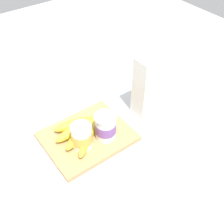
# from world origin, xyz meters

# --- Properties ---
(ground_plane) EXTENTS (2.40, 2.40, 0.00)m
(ground_plane) POSITION_xyz_m (0.00, 0.00, 0.00)
(ground_plane) COLOR silver
(cutting_board) EXTENTS (0.30, 0.24, 0.02)m
(cutting_board) POSITION_xyz_m (0.00, 0.00, 0.01)
(cutting_board) COLOR tan
(cutting_board) RESTS_ON ground_plane
(cereal_box) EXTENTS (0.19, 0.07, 0.24)m
(cereal_box) POSITION_xyz_m (-0.31, 0.01, 0.12)
(cereal_box) COLOR white
(cereal_box) RESTS_ON ground_plane
(yogurt_cup_front) EXTENTS (0.08, 0.08, 0.10)m
(yogurt_cup_front) POSITION_xyz_m (-0.05, 0.05, 0.07)
(yogurt_cup_front) COLOR white
(yogurt_cup_front) RESTS_ON cutting_board
(yogurt_cup_back) EXTENTS (0.07, 0.07, 0.09)m
(yogurt_cup_back) POSITION_xyz_m (0.04, 0.03, 0.06)
(yogurt_cup_back) COLOR white
(yogurt_cup_back) RESTS_ON cutting_board
(banana_bunch) EXTENTS (0.18, 0.19, 0.04)m
(banana_bunch) POSITION_xyz_m (0.02, -0.02, 0.04)
(banana_bunch) COLOR yellow
(banana_bunch) RESTS_ON cutting_board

